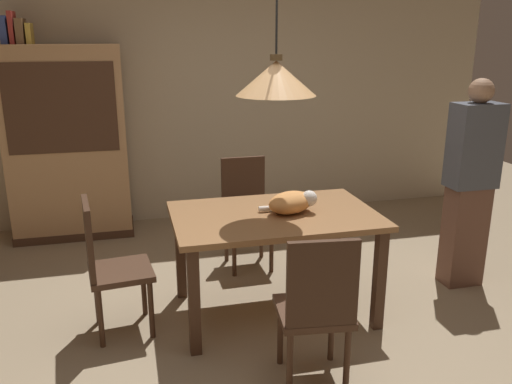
# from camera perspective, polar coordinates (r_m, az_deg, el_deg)

# --- Properties ---
(ground) EXTENTS (10.00, 10.00, 0.00)m
(ground) POSITION_cam_1_polar(r_m,az_deg,el_deg) (3.58, 1.37, -15.76)
(ground) COLOR #998466
(back_wall) EXTENTS (6.40, 0.10, 2.90)m
(back_wall) POSITION_cam_1_polar(r_m,az_deg,el_deg) (5.65, -5.80, 11.75)
(back_wall) COLOR beige
(back_wall) RESTS_ON ground
(dining_table) EXTENTS (1.40, 0.90, 0.75)m
(dining_table) POSITION_cam_1_polar(r_m,az_deg,el_deg) (3.64, 2.02, -3.82)
(dining_table) COLOR olive
(dining_table) RESTS_ON ground
(chair_far_back) EXTENTS (0.41, 0.41, 0.93)m
(chair_far_back) POSITION_cam_1_polar(r_m,az_deg,el_deg) (4.49, -1.10, -1.68)
(chair_far_back) COLOR #472D1E
(chair_far_back) RESTS_ON ground
(chair_left_side) EXTENTS (0.44, 0.44, 0.93)m
(chair_left_side) POSITION_cam_1_polar(r_m,az_deg,el_deg) (3.56, -15.84, -7.33)
(chair_left_side) COLOR #472D1E
(chair_left_side) RESTS_ON ground
(chair_near_front) EXTENTS (0.44, 0.44, 0.93)m
(chair_near_front) POSITION_cam_1_polar(r_m,az_deg,el_deg) (2.94, 6.63, -12.15)
(chair_near_front) COLOR #472D1E
(chair_near_front) RESTS_ON ground
(cat_sleeping) EXTENTS (0.41, 0.33, 0.16)m
(cat_sleeping) POSITION_cam_1_polar(r_m,az_deg,el_deg) (3.60, 3.95, -1.11)
(cat_sleeping) COLOR #E59951
(cat_sleeping) RESTS_ON dining_table
(pendant_lamp) EXTENTS (0.52, 0.52, 1.30)m
(pendant_lamp) POSITION_cam_1_polar(r_m,az_deg,el_deg) (3.42, 2.19, 12.31)
(pendant_lamp) COLOR #E0A86B
(hutch_bookcase) EXTENTS (1.12, 0.45, 1.85)m
(hutch_bookcase) POSITION_cam_1_polar(r_m,az_deg,el_deg) (5.36, -19.77, 4.56)
(hutch_bookcase) COLOR tan
(hutch_bookcase) RESTS_ON ground
(book_blue_wide) EXTENTS (0.06, 0.24, 0.24)m
(book_blue_wide) POSITION_cam_1_polar(r_m,az_deg,el_deg) (5.33, -25.62, 15.60)
(book_blue_wide) COLOR #384C93
(book_blue_wide) RESTS_ON hutch_bookcase
(book_red_tall) EXTENTS (0.04, 0.22, 0.28)m
(book_red_tall) POSITION_cam_1_polar(r_m,az_deg,el_deg) (5.32, -24.96, 15.90)
(book_red_tall) COLOR #B73833
(book_red_tall) RESTS_ON hutch_bookcase
(book_brown_thick) EXTENTS (0.06, 0.24, 0.22)m
(book_brown_thick) POSITION_cam_1_polar(r_m,az_deg,el_deg) (5.31, -24.18, 15.66)
(book_brown_thick) COLOR brown
(book_brown_thick) RESTS_ON hutch_bookcase
(book_yellow_short) EXTENTS (0.04, 0.20, 0.18)m
(book_yellow_short) POSITION_cam_1_polar(r_m,az_deg,el_deg) (5.30, -23.40, 15.53)
(book_yellow_short) COLOR gold
(book_yellow_short) RESTS_ON hutch_bookcase
(person_standing) EXTENTS (0.36, 0.22, 1.63)m
(person_standing) POSITION_cam_1_polar(r_m,az_deg,el_deg) (4.35, 22.25, 0.70)
(person_standing) COLOR brown
(person_standing) RESTS_ON ground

